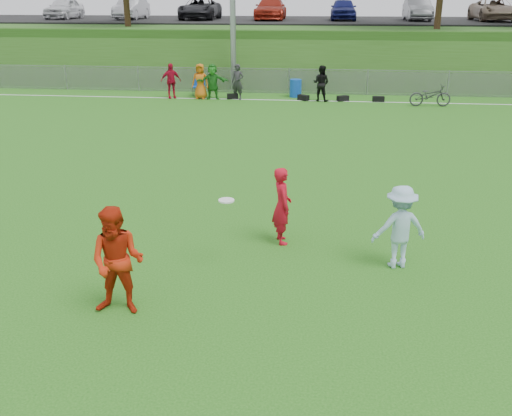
# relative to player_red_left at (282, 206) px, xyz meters

# --- Properties ---
(ground) EXTENTS (120.00, 120.00, 0.00)m
(ground) POSITION_rel_player_red_left_xyz_m (-0.90, -1.22, -0.82)
(ground) COLOR #1A5712
(ground) RESTS_ON ground
(sideline_far) EXTENTS (60.00, 0.10, 0.01)m
(sideline_far) POSITION_rel_player_red_left_xyz_m (-0.90, 16.78, -0.81)
(sideline_far) COLOR white
(sideline_far) RESTS_ON ground
(fence) EXTENTS (58.00, 0.06, 1.30)m
(fence) POSITION_rel_player_red_left_xyz_m (-0.90, 18.78, -0.17)
(fence) COLOR gray
(fence) RESTS_ON ground
(berm) EXTENTS (120.00, 18.00, 3.00)m
(berm) POSITION_rel_player_red_left_xyz_m (-0.90, 29.78, 0.68)
(berm) COLOR #274F16
(berm) RESTS_ON ground
(parking_lot) EXTENTS (120.00, 12.00, 0.10)m
(parking_lot) POSITION_rel_player_red_left_xyz_m (-0.90, 31.78, 2.23)
(parking_lot) COLOR black
(parking_lot) RESTS_ON berm
(car_row) EXTENTS (32.04, 5.18, 1.44)m
(car_row) POSITION_rel_player_red_left_xyz_m (-2.07, 30.78, 3.00)
(car_row) COLOR silver
(car_row) RESTS_ON parking_lot
(spectator_row) EXTENTS (8.41, 0.88, 1.69)m
(spectator_row) POSITION_rel_player_red_left_xyz_m (-3.72, 16.78, 0.03)
(spectator_row) COLOR #AF0C26
(spectator_row) RESTS_ON ground
(gear_bags) EXTENTS (7.66, 0.57, 0.26)m
(gear_bags) POSITION_rel_player_red_left_xyz_m (0.43, 16.88, -0.69)
(gear_bags) COLOR black
(gear_bags) RESTS_ON ground
(player_red_left) EXTENTS (0.55, 0.68, 1.64)m
(player_red_left) POSITION_rel_player_red_left_xyz_m (0.00, 0.00, 0.00)
(player_red_left) COLOR #B60C1E
(player_red_left) RESTS_ON ground
(player_red_center) EXTENTS (0.90, 0.70, 1.84)m
(player_red_center) POSITION_rel_player_red_left_xyz_m (-2.44, -3.10, 0.10)
(player_red_center) COLOR red
(player_red_center) RESTS_ON ground
(player_blue) EXTENTS (1.17, 0.86, 1.63)m
(player_blue) POSITION_rel_player_red_left_xyz_m (2.29, -0.89, -0.00)
(player_blue) COLOR #9DC4DA
(player_blue) RESTS_ON ground
(frisbee) EXTENTS (0.30, 0.30, 0.03)m
(frisbee) POSITION_rel_player_red_left_xyz_m (-0.96, -1.22, 0.52)
(frisbee) COLOR silver
(frisbee) RESTS_ON ground
(recycling_bin) EXTENTS (0.69, 0.69, 0.87)m
(recycling_bin) POSITION_rel_player_red_left_xyz_m (-0.51, 17.78, -0.38)
(recycling_bin) COLOR #1045B4
(recycling_bin) RESTS_ON ground
(camp_chair) EXTENTS (0.57, 0.58, 1.01)m
(camp_chair) POSITION_rel_player_red_left_xyz_m (-5.41, 17.61, -0.52)
(camp_chair) COLOR #0F43A4
(camp_chair) RESTS_ON ground
(bicycle) EXTENTS (1.90, 0.76, 0.98)m
(bicycle) POSITION_rel_player_red_left_xyz_m (5.76, 15.98, -0.33)
(bicycle) COLOR #29292B
(bicycle) RESTS_ON ground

